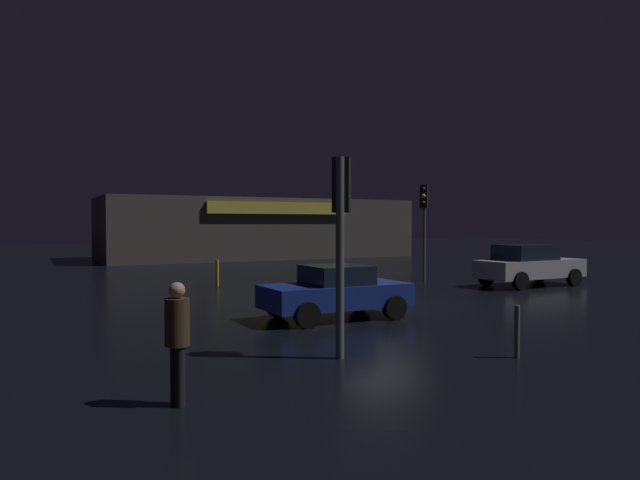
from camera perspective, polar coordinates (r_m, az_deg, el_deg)
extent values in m
plane|color=black|center=(17.88, 6.25, -6.38)|extent=(120.00, 120.00, 0.00)
cube|color=#4C4742|center=(41.98, -6.32, 1.15)|extent=(21.87, 8.15, 4.22)
cube|color=#E5D84C|center=(38.08, -4.03, 3.22)|extent=(9.99, 0.24, 0.81)
cylinder|color=#595B60|center=(25.22, 10.40, 0.70)|extent=(0.13, 0.13, 4.17)
cube|color=black|center=(25.09, 10.36, 4.32)|extent=(0.41, 0.41, 1.00)
sphere|color=black|center=(24.95, 10.30, 5.02)|extent=(0.20, 0.20, 0.20)
sphere|color=orange|center=(24.93, 10.30, 4.34)|extent=(0.20, 0.20, 0.20)
sphere|color=black|center=(24.92, 10.29, 3.65)|extent=(0.20, 0.20, 0.20)
cylinder|color=#595B60|center=(10.51, 2.00, -1.82)|extent=(0.16, 0.16, 3.73)
cube|color=black|center=(10.66, 2.16, 5.51)|extent=(0.41, 0.40, 1.02)
sphere|color=black|center=(10.84, 2.32, 7.08)|extent=(0.20, 0.20, 0.20)
sphere|color=orange|center=(10.82, 2.32, 5.46)|extent=(0.20, 0.20, 0.20)
sphere|color=black|center=(10.80, 2.31, 3.83)|extent=(0.20, 0.20, 0.20)
cube|color=#B7B7BF|center=(24.26, 20.30, -2.68)|extent=(4.61, 1.83, 0.70)
cube|color=black|center=(24.00, 19.86, -1.17)|extent=(2.23, 1.61, 0.60)
cylinder|color=black|center=(25.99, 21.04, -3.18)|extent=(0.70, 0.24, 0.70)
cylinder|color=black|center=(24.91, 24.09, -3.43)|extent=(0.70, 0.24, 0.70)
cylinder|color=black|center=(23.77, 16.32, -3.58)|extent=(0.70, 0.24, 0.70)
cylinder|color=black|center=(22.59, 19.43, -3.89)|extent=(0.70, 0.24, 0.70)
cube|color=navy|center=(15.00, 1.58, -5.55)|extent=(3.87, 1.75, 0.60)
cube|color=black|center=(14.95, 1.63, -3.48)|extent=(1.56, 1.56, 0.49)
cylinder|color=black|center=(16.42, 3.98, -5.98)|extent=(0.64, 0.23, 0.64)
cylinder|color=black|center=(15.00, 7.47, -6.72)|extent=(0.64, 0.23, 0.64)
cylinder|color=black|center=(15.24, -4.22, -6.58)|extent=(0.64, 0.23, 0.64)
cylinder|color=black|center=(13.70, -1.31, -7.51)|extent=(0.64, 0.23, 0.64)
cylinder|color=black|center=(8.21, -13.86, -13.16)|extent=(0.14, 0.14, 0.83)
cylinder|color=black|center=(8.36, -14.29, -12.90)|extent=(0.14, 0.14, 0.83)
cylinder|color=#3F2D19|center=(8.13, -14.11, -7.97)|extent=(0.39, 0.39, 0.65)
sphere|color=tan|center=(8.07, -14.13, -4.90)|extent=(0.22, 0.22, 0.22)
cylinder|color=gold|center=(23.08, -10.25, -3.27)|extent=(0.13, 0.13, 1.05)
cylinder|color=#595B60|center=(11.33, 19.11, -8.66)|extent=(0.10, 0.10, 0.99)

